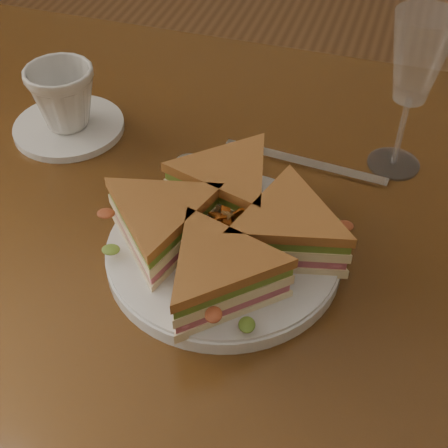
# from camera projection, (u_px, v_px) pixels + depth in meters

# --- Properties ---
(table) EXTENTS (1.20, 0.80, 0.75)m
(table) POSITION_uv_depth(u_px,v_px,m) (241.00, 266.00, 0.81)
(table) COLOR #39200D
(table) RESTS_ON ground
(plate) EXTENTS (0.26, 0.26, 0.02)m
(plate) POSITION_uv_depth(u_px,v_px,m) (224.00, 252.00, 0.68)
(plate) COLOR silver
(plate) RESTS_ON table
(sandwich_wedges) EXTENTS (0.31, 0.31, 0.06)m
(sandwich_wedges) POSITION_uv_depth(u_px,v_px,m) (224.00, 227.00, 0.65)
(sandwich_wedges) COLOR #FFEDBC
(sandwich_wedges) RESTS_ON plate
(crisps_mound) EXTENTS (0.09, 0.09, 0.05)m
(crisps_mound) POSITION_uv_depth(u_px,v_px,m) (224.00, 230.00, 0.65)
(crisps_mound) COLOR #B85517
(crisps_mound) RESTS_ON plate
(spoon) EXTENTS (0.18, 0.04, 0.01)m
(spoon) POSITION_uv_depth(u_px,v_px,m) (210.00, 168.00, 0.79)
(spoon) COLOR silver
(spoon) RESTS_ON table
(knife) EXTENTS (0.22, 0.03, 0.00)m
(knife) POSITION_uv_depth(u_px,v_px,m) (299.00, 162.00, 0.80)
(knife) COLOR silver
(knife) RESTS_ON table
(wine_glass) EXTENTS (0.07, 0.07, 0.20)m
(wine_glass) POSITION_uv_depth(u_px,v_px,m) (417.00, 63.00, 0.70)
(wine_glass) COLOR white
(wine_glass) RESTS_ON table
(saucer) EXTENTS (0.15, 0.15, 0.01)m
(saucer) POSITION_uv_depth(u_px,v_px,m) (69.00, 127.00, 0.85)
(saucer) COLOR silver
(saucer) RESTS_ON table
(coffee_cup) EXTENTS (0.12, 0.12, 0.08)m
(coffee_cup) POSITION_uv_depth(u_px,v_px,m) (63.00, 97.00, 0.82)
(coffee_cup) COLOR silver
(coffee_cup) RESTS_ON saucer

